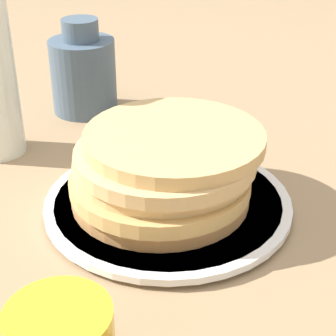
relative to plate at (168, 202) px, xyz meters
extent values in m
plane|color=#9E7F5B|center=(-0.02, 0.00, -0.01)|extent=(4.00, 4.00, 0.00)
cylinder|color=white|center=(0.00, 0.00, 0.00)|extent=(0.23, 0.23, 0.01)
cylinder|color=white|center=(0.00, 0.00, 0.00)|extent=(0.25, 0.25, 0.01)
cylinder|color=tan|center=(0.01, 0.00, 0.01)|extent=(0.18, 0.18, 0.02)
cylinder|color=tan|center=(0.01, 0.01, 0.03)|extent=(0.18, 0.18, 0.01)
cylinder|color=#DAB378|center=(0.01, 0.00, 0.04)|extent=(0.18, 0.18, 0.01)
cylinder|color=#DAB276|center=(0.00, 0.00, 0.06)|extent=(0.18, 0.18, 0.01)
cylinder|color=tan|center=(-0.01, -0.01, 0.07)|extent=(0.18, 0.18, 0.01)
cylinder|color=#4C6075|center=(0.12, -0.26, 0.04)|extent=(0.09, 0.09, 0.10)
cylinder|color=#4C6075|center=(0.12, -0.26, 0.11)|extent=(0.05, 0.05, 0.03)
camera|label=1|loc=(0.00, 0.49, 0.31)|focal=60.00mm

